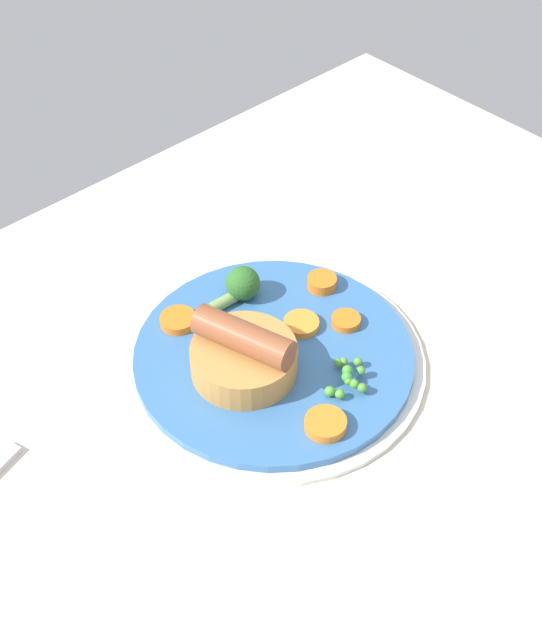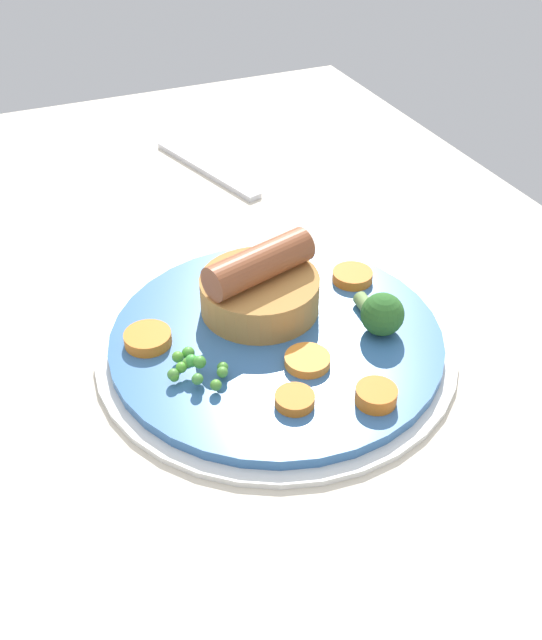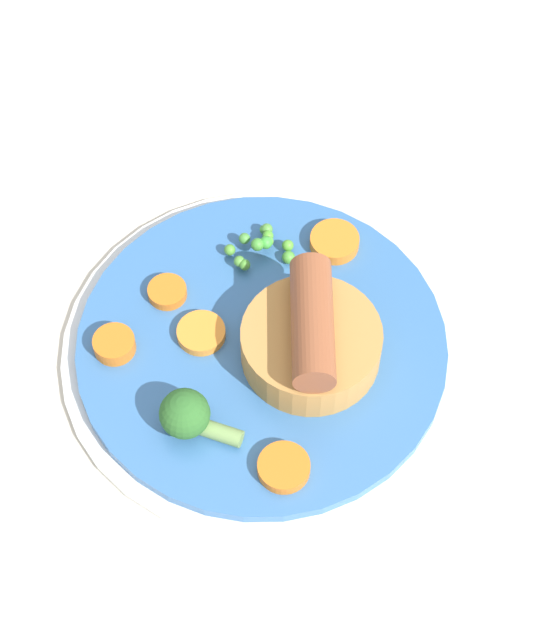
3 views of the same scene
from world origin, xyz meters
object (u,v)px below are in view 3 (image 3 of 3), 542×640
Objects in this scene: carrot_slice_0 at (114,344)px; carrot_slice_6 at (284,468)px; dinner_plate at (262,348)px; carrot_slice_2 at (334,242)px; pea_pile at (262,246)px; carrot_slice_1 at (167,292)px; sausage_pudding at (311,339)px; broccoli_floret_near at (188,416)px; carrot_slice_4 at (201,333)px.

carrot_slice_6 is (13.93, -5.67, -0.15)cm from carrot_slice_0.
carrot_slice_2 reaches higher than dinner_plate.
carrot_slice_1 is (-5.53, -5.53, -0.50)cm from pea_pile.
broccoli_floret_near is (-6.38, -7.62, -0.54)cm from sausage_pudding.
carrot_slice_2 is (12.60, 12.98, -0.10)cm from carrot_slice_0.
carrot_slice_0 is 0.85× the size of carrot_slice_6.
sausage_pudding is at bearing -1.53° from dinner_plate.
broccoli_floret_near reaches higher than carrot_slice_0.
pea_pile is at bearing 20.64° from sausage_pudding.
carrot_slice_6 is at bearing -42.82° from carrot_slice_1.
carrot_slice_0 is (-7.59, -10.86, -0.31)cm from pea_pile.
dinner_plate is 7.98cm from pea_pile.
sausage_pudding is at bearing -126.13° from broccoli_floret_near.
carrot_slice_6 is at bearing -44.77° from carrot_slice_4.
carrot_slice_6 is at bearing -65.18° from dinner_plate.
pea_pile reaches higher than carrot_slice_1.
carrot_slice_2 is (2.85, 9.61, 1.31)cm from dinner_plate.
pea_pile reaches higher than carrot_slice_6.
carrot_slice_2 is at bearing 22.96° from pea_pile.
dinner_plate is 5.45× the size of pea_pile.
carrot_slice_0 reaches higher than carrot_slice_4.
carrot_slice_0 is at bearing 157.85° from carrot_slice_6.
sausage_pudding is 13.83cm from carrot_slice_0.
carrot_slice_4 is 0.99× the size of carrot_slice_6.
pea_pile is at bearing 75.60° from carrot_slice_4.
carrot_slice_2 is at bearing 35.99° from carrot_slice_1.
sausage_pudding is 1.71× the size of broccoli_floret_near.
dinner_plate is 7.77× the size of carrot_slice_2.
pea_pile is (-2.16, 7.49, 1.73)cm from dinner_plate.
dinner_plate is at bearing 71.96° from sausage_pudding.
pea_pile reaches higher than carrot_slice_2.
broccoli_floret_near reaches higher than carrot_slice_2.
carrot_slice_2 is at bearing -12.15° from sausage_pudding.
carrot_slice_6 is (1.34, -18.66, -0.05)cm from carrot_slice_2.
sausage_pudding is at bearing -52.84° from pea_pile.
sausage_pudding is 9.13cm from carrot_slice_6.
broccoli_floret_near is 1.64× the size of carrot_slice_6.
broccoli_floret_near is 1.56× the size of carrot_slice_2.
carrot_slice_0 is at bearing -111.14° from carrot_slice_1.
broccoli_floret_near reaches higher than dinner_plate.
pea_pile is at bearing 110.98° from carrot_slice_6.
dinner_plate is 9.66× the size of carrot_slice_0.
broccoli_floret_near is 1.66× the size of carrot_slice_4.
carrot_slice_6 is (6.34, -16.53, -0.46)cm from pea_pile.
pea_pile is 1.43× the size of carrot_slice_2.
sausage_pudding is 8.06cm from carrot_slice_4.
dinner_plate is 8.28× the size of carrot_slice_4.
carrot_slice_1 and carrot_slice_4 have the same top height.
pea_pile reaches higher than dinner_plate.
carrot_slice_1 is (-7.69, 1.95, 1.22)cm from dinner_plate.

